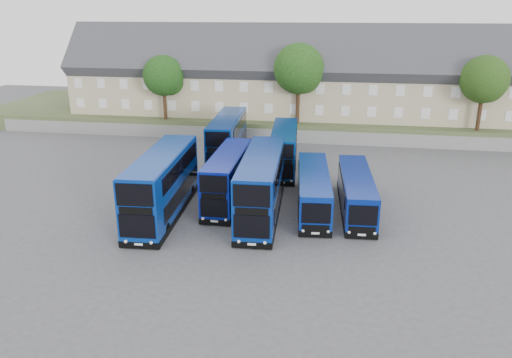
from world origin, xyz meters
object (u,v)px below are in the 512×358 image
(tree_west, at_px, (165,77))
(coach_east_a, at_px, (313,191))
(dd_front_left, at_px, (162,186))
(dd_front_mid, at_px, (228,178))
(tree_mid, at_px, (300,71))
(tree_east, at_px, (485,81))

(tree_west, bearing_deg, coach_east_a, -47.87)
(dd_front_left, bearing_deg, dd_front_mid, 36.06)
(tree_west, xyz_separation_m, tree_mid, (16.00, 0.50, 1.02))
(tree_mid, bearing_deg, tree_east, -1.43)
(coach_east_a, bearing_deg, tree_mid, 92.88)
(dd_front_left, distance_m, tree_west, 25.67)
(dd_front_left, xyz_separation_m, tree_mid, (8.16, 24.48, 5.75))
(coach_east_a, height_order, tree_east, tree_east)
(dd_front_mid, bearing_deg, coach_east_a, -3.90)
(dd_front_left, xyz_separation_m, dd_front_mid, (4.25, 3.47, -0.36))
(tree_mid, height_order, tree_east, tree_mid)
(dd_front_mid, xyz_separation_m, coach_east_a, (6.84, -0.42, -0.50))
(coach_east_a, xyz_separation_m, tree_mid, (-2.93, 21.42, 6.61))
(dd_front_left, bearing_deg, tree_mid, 68.40)
(coach_east_a, relative_size, tree_east, 1.36)
(tree_mid, distance_m, tree_east, 20.02)
(dd_front_mid, distance_m, tree_mid, 22.22)
(dd_front_mid, height_order, tree_west, tree_west)
(tree_west, distance_m, tree_mid, 16.04)
(coach_east_a, xyz_separation_m, tree_east, (17.07, 20.92, 5.93))
(tree_west, bearing_deg, dd_front_mid, -59.47)
(dd_front_mid, xyz_separation_m, tree_west, (-12.09, 20.50, 5.09))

